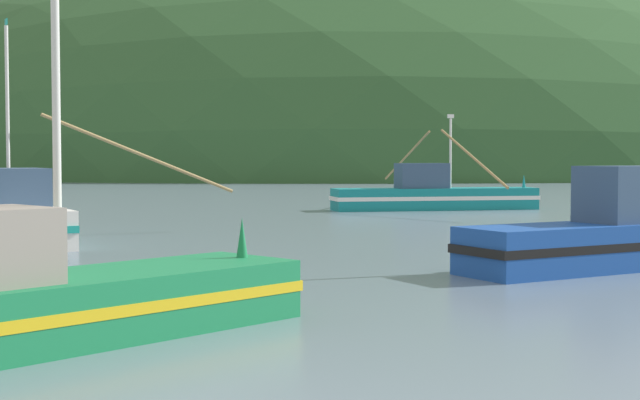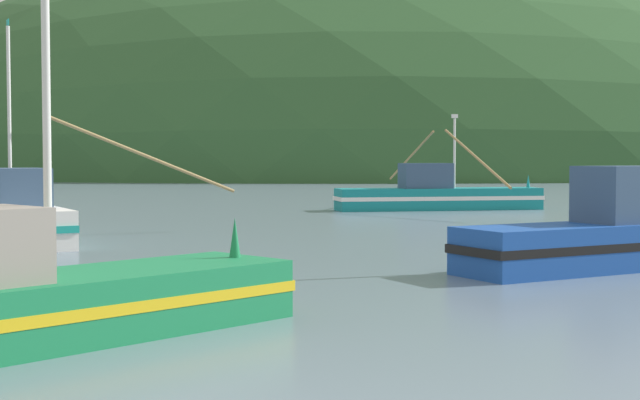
{
  "view_description": "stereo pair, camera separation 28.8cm",
  "coord_description": "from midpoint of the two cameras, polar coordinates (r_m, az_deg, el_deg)",
  "views": [
    {
      "loc": [
        -10.92,
        -4.78,
        2.7
      ],
      "look_at": [
        -2.7,
        22.14,
        1.4
      ],
      "focal_mm": 50.77,
      "sensor_mm": 36.0,
      "label": 1
    },
    {
      "loc": [
        -10.64,
        -4.87,
        2.7
      ],
      "look_at": [
        -2.7,
        22.14,
        1.4
      ],
      "focal_mm": 50.77,
      "sensor_mm": 36.0,
      "label": 2
    }
  ],
  "objects": [
    {
      "name": "fishing_boat_white",
      "position": [
        31.46,
        -19.12,
        -0.97
      ],
      "size": [
        15.67,
        10.05,
        7.3
      ],
      "rotation": [
        0.0,
        0.0,
        1.78
      ],
      "color": "white",
      "rests_on": "ground"
    },
    {
      "name": "hill_far_left",
      "position": [
        271.21,
        -2.8,
        2.07
      ],
      "size": [
        105.42,
        84.34,
        58.66
      ],
      "primitive_type": "ellipsoid",
      "color": "#516B38",
      "rests_on": "ground"
    },
    {
      "name": "fishing_boat_teal",
      "position": [
        47.74,
        6.98,
        0.33
      ],
      "size": [
        11.11,
        18.41,
        5.01
      ],
      "rotation": [
        0.0,
        0.0,
        6.2
      ],
      "color": "#147F84",
      "rests_on": "ground"
    },
    {
      "name": "hill_far_center",
      "position": [
        178.55,
        4.64,
        1.77
      ],
      "size": [
        199.56,
        159.65,
        83.8
      ],
      "primitive_type": "ellipsoid",
      "color": "#2D562D",
      "rests_on": "ground"
    }
  ]
}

